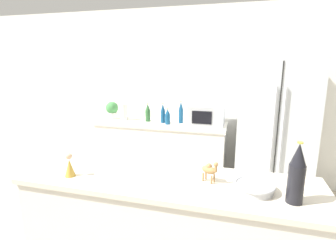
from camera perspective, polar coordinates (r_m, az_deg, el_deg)
name	(u,v)px	position (r m, az deg, el deg)	size (l,w,h in m)	color
wall_back	(198,96)	(3.97, 6.63, 5.25)	(8.00, 0.06, 2.55)	white
back_counter	(161,152)	(3.95, -1.48, -6.94)	(1.89, 0.63, 0.91)	silver
refrigerator	(273,130)	(3.64, 21.98, -2.10)	(0.91, 0.70, 1.82)	silver
potted_plant	(112,110)	(4.14, -12.07, 2.19)	(0.19, 0.19, 0.27)	silver
paper_towel_roll	(124,112)	(4.02, -9.60, 1.75)	(0.11, 0.11, 0.25)	white
microwave	(207,115)	(3.68, 8.42, 1.06)	(0.48, 0.37, 0.28)	#B2B5BA
back_bottle_0	(181,113)	(3.78, 2.82, 1.62)	(0.07, 0.07, 0.31)	navy
back_bottle_1	(168,117)	(3.69, -0.08, 0.72)	(0.07, 0.07, 0.23)	navy
back_bottle_2	(163,113)	(3.78, -1.12, 1.43)	(0.06, 0.06, 0.28)	navy
back_bottle_3	(148,113)	(3.89, -4.42, 1.56)	(0.08, 0.08, 0.27)	#2D6033
wine_bottle	(297,174)	(1.59, 26.22, -10.52)	(0.09, 0.09, 0.35)	black
fruit_bowl	(254,187)	(1.69, 18.25, -13.61)	(0.24, 0.24, 0.05)	#B7BABF
camel_figurine	(210,169)	(1.72, 9.04, -10.59)	(0.12, 0.09, 0.15)	olive
wise_man_figurine_blue	(70,166)	(1.90, -20.63, -9.39)	(0.07, 0.07, 0.16)	#B28933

